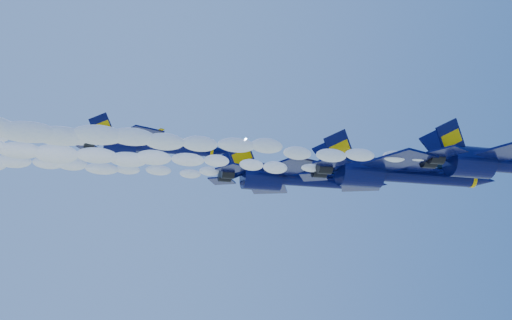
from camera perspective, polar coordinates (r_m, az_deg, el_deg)
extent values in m
ellipsoid|color=#070939|center=(69.58, 16.71, -0.16)|extent=(1.72, 2.97, 7.05)
cube|color=#070939|center=(74.22, 16.28, -1.14)|extent=(5.91, 7.00, 0.20)
cube|color=#EFB400|center=(75.04, 17.28, -1.13)|extent=(2.66, 5.52, 0.11)
cube|color=#070939|center=(67.89, 15.34, 1.63)|extent=(3.59, 1.13, 3.86)
cube|color=#070939|center=(69.80, 14.41, 1.07)|extent=(3.59, 1.13, 3.86)
cylinder|color=black|center=(67.06, 14.21, 0.19)|extent=(1.32, 1.21, 1.21)
cylinder|color=black|center=(68.27, 13.64, -0.14)|extent=(1.32, 1.21, 1.21)
cube|color=#EFB400|center=(71.75, 19.14, 0.34)|extent=(12.12, 0.39, 0.09)
ellipsoid|color=white|center=(59.67, -11.59, 1.76)|extent=(57.35, 2.46, 2.21)
cylinder|color=#070939|center=(72.85, 13.39, -1.25)|extent=(10.04, 1.67, 1.67)
ellipsoid|color=#070939|center=(69.86, 8.29, -0.94)|extent=(1.74, 3.01, 7.14)
cone|color=#070939|center=(76.07, 17.70, -1.55)|extent=(2.90, 1.67, 1.67)
cylinder|color=#EFB400|center=(75.37, 16.84, -1.49)|extent=(0.39, 1.74, 1.74)
ellipsoid|color=black|center=(73.96, 14.64, -0.71)|extent=(4.01, 1.30, 1.10)
cube|color=#EFB400|center=(73.88, 14.66, -0.96)|extent=(4.68, 1.12, 0.20)
cube|color=#070939|center=(66.79, 11.35, -0.02)|extent=(5.98, 7.09, 0.20)
cube|color=#070939|center=(74.60, 8.38, -1.87)|extent=(5.98, 7.09, 0.20)
cube|color=#EFB400|center=(67.51, 12.54, -0.03)|extent=(2.69, 5.59, 0.11)
cube|color=#EFB400|center=(75.25, 9.48, -1.86)|extent=(2.69, 5.59, 0.11)
cube|color=#070939|center=(68.39, 6.72, 0.85)|extent=(3.63, 1.15, 3.91)
cube|color=#070939|center=(70.48, 6.03, 0.31)|extent=(3.63, 1.15, 3.91)
cylinder|color=black|center=(67.79, 5.49, -0.61)|extent=(1.34, 1.23, 1.23)
cylinder|color=black|center=(69.10, 5.07, -0.92)|extent=(1.34, 1.23, 1.23)
cube|color=#EFB400|center=(71.59, 10.97, -0.41)|extent=(12.27, 0.39, 0.09)
cylinder|color=#070939|center=(78.84, 5.31, -1.62)|extent=(9.95, 1.66, 1.66)
ellipsoid|color=#070939|center=(76.77, 0.41, -1.33)|extent=(1.72, 2.98, 7.08)
cone|color=#070939|center=(81.21, 9.57, -1.89)|extent=(2.87, 1.66, 1.66)
cylinder|color=#EFB400|center=(80.69, 8.71, -1.84)|extent=(0.39, 1.72, 1.72)
ellipsoid|color=black|center=(79.70, 6.56, -1.12)|extent=(3.98, 1.29, 1.09)
cube|color=#EFB400|center=(79.61, 6.57, -1.36)|extent=(4.64, 1.11, 0.20)
cube|color=#070939|center=(73.24, 2.82, -0.53)|extent=(5.93, 7.03, 0.20)
cube|color=#070939|center=(81.42, 0.95, -2.16)|extent=(5.93, 7.03, 0.20)
cube|color=#EFB400|center=(73.73, 3.97, -0.53)|extent=(2.67, 5.54, 0.11)
cube|color=#EFB400|center=(81.87, 1.99, -2.15)|extent=(2.67, 5.54, 0.11)
cube|color=#070939|center=(75.57, -1.14, 0.27)|extent=(3.60, 1.14, 3.88)
cube|color=#070939|center=(77.74, -1.54, -0.20)|extent=(3.60, 1.14, 3.88)
cylinder|color=black|center=(75.19, -2.29, -1.04)|extent=(1.33, 1.22, 1.22)
cylinder|color=black|center=(76.54, -2.52, -1.31)|extent=(1.33, 1.22, 1.22)
cube|color=#EFB400|center=(78.01, 3.00, -0.85)|extent=(12.16, 0.39, 0.09)
cylinder|color=#070939|center=(82.64, -6.65, 0.97)|extent=(8.68, 1.45, 1.45)
ellipsoid|color=#070939|center=(82.06, -10.85, 1.25)|extent=(1.50, 2.60, 6.17)
cone|color=#070939|center=(83.55, -2.85, 0.69)|extent=(2.51, 1.45, 1.45)
cylinder|color=#EFB400|center=(83.33, -3.63, 0.75)|extent=(0.34, 1.50, 1.50)
ellipsoid|color=black|center=(83.08, -5.51, 1.37)|extent=(3.47, 1.13, 0.95)
cube|color=#EFB400|center=(83.00, -5.52, 1.18)|extent=(4.05, 0.96, 0.17)
cube|color=#070939|center=(78.52, -9.37, 2.01)|extent=(5.17, 6.13, 0.17)
cube|color=#070939|center=(85.87, -9.89, 0.45)|extent=(5.17, 6.13, 0.17)
cube|color=#EFB400|center=(78.68, -8.39, 2.00)|extent=(2.33, 4.83, 0.10)
cube|color=#EFB400|center=(86.01, -8.99, 0.44)|extent=(2.33, 4.83, 0.10)
cube|color=#070939|center=(81.46, -12.23, 2.57)|extent=(3.14, 0.99, 3.38)
cube|color=#070939|center=(83.38, -12.30, 2.13)|extent=(3.14, 0.99, 3.38)
cylinder|color=black|center=(81.32, -13.19, 1.52)|extent=(1.16, 1.06, 1.06)
cylinder|color=black|center=(82.52, -13.22, 1.26)|extent=(1.16, 1.06, 1.06)
cube|color=#EFB400|center=(82.54, -8.62, 1.62)|extent=(10.61, 0.34, 0.08)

